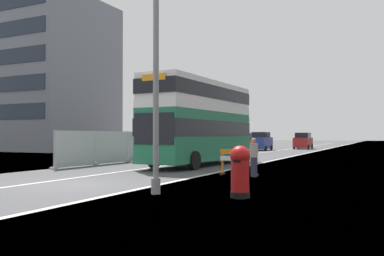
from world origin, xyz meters
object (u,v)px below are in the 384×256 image
at_px(roadworks_barrier, 239,159).
at_px(car_oncoming_near, 240,143).
at_px(car_receding_far, 303,141).
at_px(double_decker_bus, 200,121).
at_px(pedestrian_at_kerb, 254,157).
at_px(red_pillar_postbox, 240,169).
at_px(lamppost_foreground, 156,72).
at_px(car_receding_mid, 261,142).

relative_size(roadworks_barrier, car_oncoming_near, 0.43).
bearing_deg(car_oncoming_near, car_receding_far, 76.93).
relative_size(double_decker_bus, pedestrian_at_kerb, 6.09).
bearing_deg(roadworks_barrier, pedestrian_at_kerb, -22.91).
bearing_deg(roadworks_barrier, car_oncoming_near, 109.11).
distance_m(double_decker_bus, red_pillar_postbox, 13.13).
height_order(lamppost_foreground, car_oncoming_near, lamppost_foreground).
distance_m(car_receding_mid, car_receding_far, 8.25).
distance_m(red_pillar_postbox, roadworks_barrier, 6.75).
distance_m(double_decker_bus, roadworks_barrier, 6.76).
height_order(car_receding_mid, car_receding_far, car_receding_mid).
height_order(lamppost_foreground, red_pillar_postbox, lamppost_foreground).
distance_m(lamppost_foreground, car_oncoming_near, 30.77).
height_order(double_decker_bus, pedestrian_at_kerb, double_decker_bus).
distance_m(lamppost_foreground, roadworks_barrier, 7.46).
xyz_separation_m(lamppost_foreground, car_receding_far, (-4.07, 44.93, -2.79)).
xyz_separation_m(car_oncoming_near, car_receding_mid, (-0.09, 7.84, 0.07)).
xyz_separation_m(roadworks_barrier, car_receding_far, (-4.39, 38.14, 0.27)).
height_order(double_decker_bus, car_receding_far, double_decker_bus).
bearing_deg(pedestrian_at_kerb, car_oncoming_near, 110.63).
height_order(car_oncoming_near, car_receding_far, car_receding_far).
bearing_deg(car_receding_mid, red_pillar_postbox, -74.48).
xyz_separation_m(roadworks_barrier, car_oncoming_near, (-7.93, 22.89, 0.23)).
distance_m(red_pillar_postbox, car_receding_mid, 38.48).
xyz_separation_m(red_pillar_postbox, pedestrian_at_kerb, (-1.46, 6.00, 0.02)).
relative_size(red_pillar_postbox, pedestrian_at_kerb, 0.89).
height_order(double_decker_bus, car_oncoming_near, double_decker_bus).
xyz_separation_m(red_pillar_postbox, car_oncoming_near, (-10.21, 29.24, 0.15)).
bearing_deg(car_receding_mid, car_receding_far, 63.92).
distance_m(lamppost_foreground, car_receding_mid, 38.40).
xyz_separation_m(car_oncoming_near, pedestrian_at_kerb, (8.75, -23.24, -0.12)).
bearing_deg(double_decker_bus, car_receding_mid, 98.36).
xyz_separation_m(lamppost_foreground, red_pillar_postbox, (2.61, 0.44, -2.98)).
bearing_deg(car_oncoming_near, lamppost_foreground, -75.63).
bearing_deg(roadworks_barrier, red_pillar_postbox, -70.26).
height_order(red_pillar_postbox, roadworks_barrier, red_pillar_postbox).
xyz_separation_m(double_decker_bus, car_oncoming_near, (-3.71, 17.99, -1.71)).
height_order(red_pillar_postbox, car_oncoming_near, car_oncoming_near).
relative_size(red_pillar_postbox, roadworks_barrier, 0.86).
bearing_deg(lamppost_foreground, car_oncoming_near, 104.37).
distance_m(car_oncoming_near, car_receding_far, 15.65).
xyz_separation_m(red_pillar_postbox, car_receding_far, (-6.67, 44.49, 0.19)).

